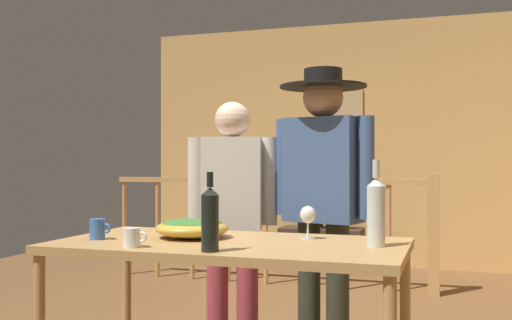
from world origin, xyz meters
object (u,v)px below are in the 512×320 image
(mug_white, at_px, (132,238))
(mug_blue, at_px, (98,229))
(salad_bowl, at_px, (192,227))
(person_standing_right, at_px, (323,187))
(stair_railing, at_px, (309,218))
(wine_bottle_clear, at_px, (376,211))
(framed_picture, at_px, (342,109))
(serving_table, at_px, (230,257))
(flat_screen_tv, at_px, (321,204))
(person_standing_left, at_px, (232,209))
(wine_bottle_dark, at_px, (210,218))
(tv_console, at_px, (321,248))
(wine_glass, at_px, (308,216))

(mug_white, bearing_deg, mug_blue, 148.38)
(salad_bowl, xyz_separation_m, person_standing_right, (0.50, 0.70, 0.17))
(stair_railing, height_order, wine_bottle_clear, wine_bottle_clear)
(framed_picture, height_order, serving_table, framed_picture)
(flat_screen_tv, bearing_deg, person_standing_left, -87.79)
(framed_picture, bearing_deg, wine_bottle_dark, -86.81)
(stair_railing, bearing_deg, wine_bottle_dark, -84.07)
(tv_console, distance_m, flat_screen_tv, 0.49)
(framed_picture, distance_m, salad_bowl, 4.21)
(serving_table, height_order, salad_bowl, salad_bowl)
(serving_table, xyz_separation_m, wine_bottle_dark, (0.03, -0.31, 0.21))
(mug_white, distance_m, person_standing_right, 1.24)
(stair_railing, xyz_separation_m, wine_bottle_clear, (0.96, -2.84, 0.32))
(salad_bowl, bearing_deg, wine_glass, 13.39)
(tv_console, height_order, wine_bottle_clear, wine_bottle_clear)
(mug_white, bearing_deg, serving_table, 42.51)
(framed_picture, xyz_separation_m, flat_screen_tv, (-0.18, -0.32, -1.07))
(framed_picture, height_order, tv_console, framed_picture)
(framed_picture, xyz_separation_m, wine_bottle_clear, (0.88, -4.13, -0.82))
(serving_table, bearing_deg, framed_picture, 92.98)
(mug_blue, relative_size, person_standing_right, 0.06)
(wine_bottle_dark, relative_size, wine_bottle_clear, 0.86)
(person_standing_left, bearing_deg, stair_railing, -104.11)
(framed_picture, bearing_deg, person_standing_right, -81.78)
(serving_table, xyz_separation_m, person_standing_right, (0.28, 0.77, 0.29))
(wine_bottle_clear, bearing_deg, serving_table, -175.97)
(framed_picture, distance_m, person_standing_right, 3.53)
(wine_bottle_dark, height_order, wine_bottle_clear, wine_bottle_clear)
(wine_bottle_dark, bearing_deg, mug_blue, 164.00)
(framed_picture, xyz_separation_m, serving_table, (0.22, -4.18, -1.05))
(wine_bottle_clear, xyz_separation_m, mug_blue, (-1.28, -0.17, -0.11))
(person_standing_left, distance_m, person_standing_right, 0.57)
(person_standing_left, bearing_deg, tv_console, -102.59)
(framed_picture, relative_size, stair_railing, 0.15)
(tv_console, distance_m, serving_table, 3.94)
(serving_table, bearing_deg, tv_console, 95.79)
(flat_screen_tv, bearing_deg, tv_console, 90.00)
(tv_console, xyz_separation_m, wine_bottle_clear, (1.05, -3.84, 0.74))
(stair_railing, height_order, mug_white, stair_railing)
(wine_glass, height_order, person_standing_left, person_standing_left)
(framed_picture, xyz_separation_m, wine_glass, (0.54, -3.98, -0.87))
(stair_railing, xyz_separation_m, salad_bowl, (0.08, -2.82, 0.22))
(stair_railing, bearing_deg, mug_white, -90.56)
(mug_blue, xyz_separation_m, mug_white, (0.29, -0.18, -0.01))
(framed_picture, height_order, salad_bowl, framed_picture)
(wine_bottle_dark, bearing_deg, person_standing_right, 77.34)
(stair_railing, distance_m, mug_white, 3.20)
(flat_screen_tv, distance_m, serving_table, 3.88)
(flat_screen_tv, relative_size, serving_table, 0.38)
(salad_bowl, bearing_deg, person_standing_right, 54.65)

